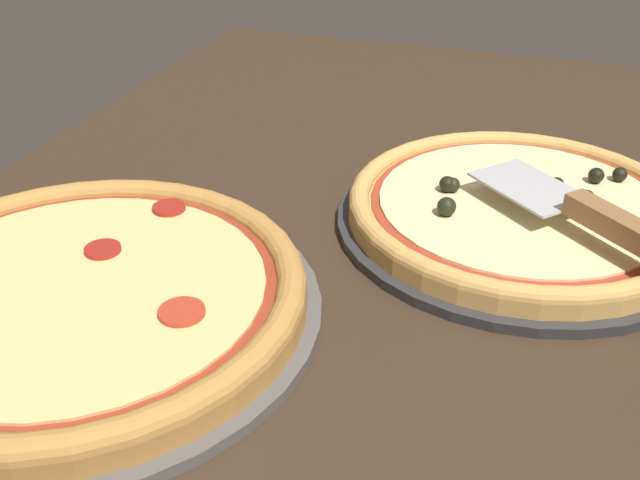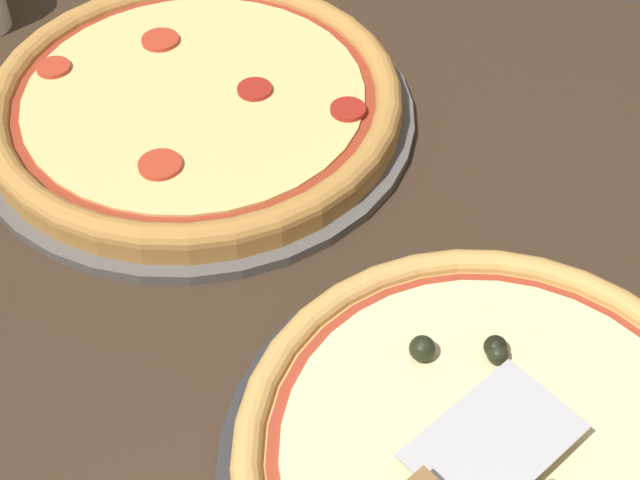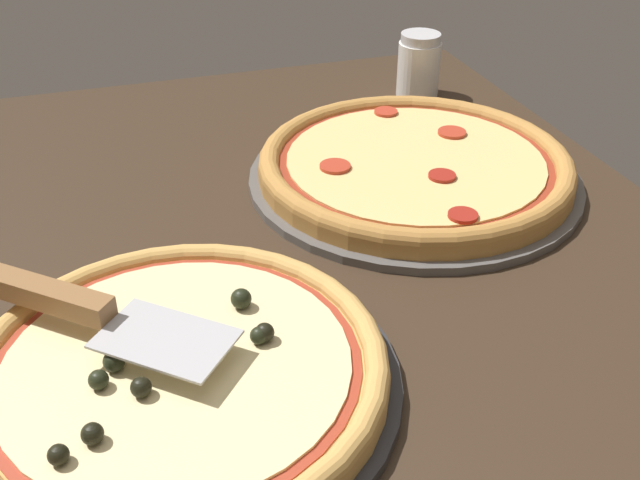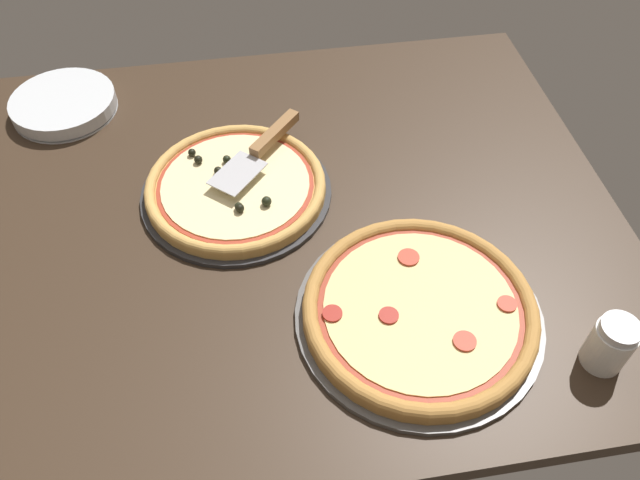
% 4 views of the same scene
% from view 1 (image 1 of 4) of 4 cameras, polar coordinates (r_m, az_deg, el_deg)
% --- Properties ---
extents(ground_plane, '(1.29, 1.04, 0.04)m').
position_cam_1_polar(ground_plane, '(0.74, 9.59, -1.67)').
color(ground_plane, '#38281C').
extents(pizza_pan_front, '(0.36, 0.36, 0.01)m').
position_cam_1_polar(pizza_pan_front, '(0.77, 14.83, 1.26)').
color(pizza_pan_front, '#2D2D30').
rests_on(pizza_pan_front, ground_plane).
extents(pizza_front, '(0.34, 0.34, 0.04)m').
position_cam_1_polar(pizza_front, '(0.76, 15.01, 2.45)').
color(pizza_front, tan).
rests_on(pizza_front, pizza_pan_front).
extents(pizza_pan_back, '(0.40, 0.40, 0.01)m').
position_cam_1_polar(pizza_pan_back, '(0.65, -17.74, -5.28)').
color(pizza_pan_back, '#565451').
rests_on(pizza_pan_back, ground_plane).
extents(pizza_back, '(0.38, 0.38, 0.03)m').
position_cam_1_polar(pizza_back, '(0.64, -18.01, -3.89)').
color(pizza_back, '#B77F3D').
rests_on(pizza_back, pizza_pan_back).
extents(serving_spatula, '(0.19, 0.21, 0.02)m').
position_cam_1_polar(serving_spatula, '(0.69, 21.18, 1.20)').
color(serving_spatula, '#B7B7BC').
rests_on(serving_spatula, pizza_front).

